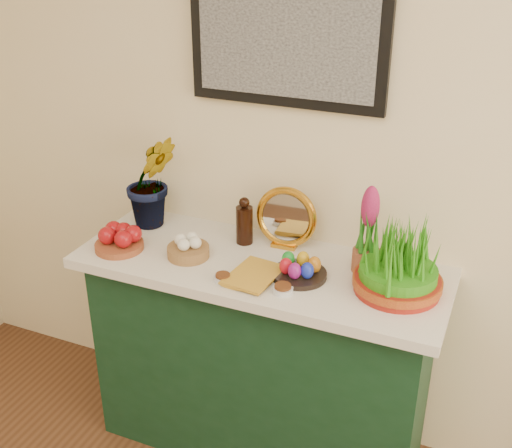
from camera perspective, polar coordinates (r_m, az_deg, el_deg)
The scene contains 13 objects.
sideboard at distance 2.67m, azimuth 0.43°, elevation -12.08°, with size 1.30×0.45×0.85m, color #133620.
tablecloth at distance 2.42m, azimuth 0.47°, elevation -3.77°, with size 1.40×0.55×0.04m, color silver.
hyacinth_green at distance 2.62m, azimuth -9.33°, elevation 5.07°, with size 0.26×0.22×0.52m, color #236E18.
apple_bowl at distance 2.53m, azimuth -12.11°, elevation -1.38°, with size 0.21×0.21×0.10m.
garlic_basket at distance 2.44m, azimuth -6.06°, elevation -2.13°, with size 0.18×0.18×0.09m.
vinegar_cruet at distance 2.51m, azimuth -1.04°, elevation 0.10°, with size 0.07×0.07×0.19m.
mirror at distance 2.47m, azimuth 2.69°, elevation 0.52°, with size 0.25×0.07×0.25m.
book at distance 2.33m, azimuth -1.95°, elevation -4.03°, with size 0.15×0.22×0.03m, color gold.
spice_dish_left at distance 2.29m, azimuth -2.97°, elevation -4.78°, with size 0.06×0.06×0.03m.
spice_dish_right at distance 2.22m, azimuth 2.40°, elevation -5.79°, with size 0.07×0.07×0.03m.
egg_plate at distance 2.30m, azimuth 3.84°, elevation -4.06°, with size 0.25×0.25×0.08m.
hyacinth_pink at distance 2.32m, azimuth 9.94°, elevation -0.86°, with size 0.10×0.10×0.33m.
wheatgrass_sabzeh at distance 2.23m, azimuth 12.62°, elevation -3.42°, with size 0.31×0.31×0.25m.
Camera 1 is at (0.47, 0.07, 2.08)m, focal length 45.00 mm.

